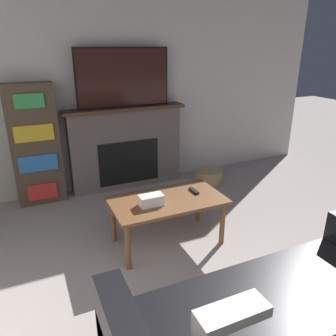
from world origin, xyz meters
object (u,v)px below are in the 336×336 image
(tv, at_px, (123,78))
(bookshelf, at_px, (35,145))
(fireplace, at_px, (126,147))
(coffee_table, at_px, (167,205))
(storage_basket, at_px, (209,176))

(tv, relative_size, bookshelf, 0.82)
(fireplace, distance_m, coffee_table, 1.53)
(tv, bearing_deg, storage_basket, -18.79)
(tv, bearing_deg, bookshelf, -179.85)
(tv, xyz_separation_m, coffee_table, (-0.07, -1.51, -1.05))
(coffee_table, distance_m, bookshelf, 1.86)
(coffee_table, relative_size, bookshelf, 0.74)
(tv, height_order, bookshelf, tv)
(bookshelf, distance_m, storage_basket, 2.33)
(coffee_table, bearing_deg, storage_basket, 44.50)
(fireplace, distance_m, bookshelf, 1.14)
(tv, bearing_deg, fireplace, 90.00)
(fireplace, xyz_separation_m, storage_basket, (1.09, -0.39, -0.46))
(fireplace, height_order, tv, tv)
(coffee_table, bearing_deg, tv, 87.29)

